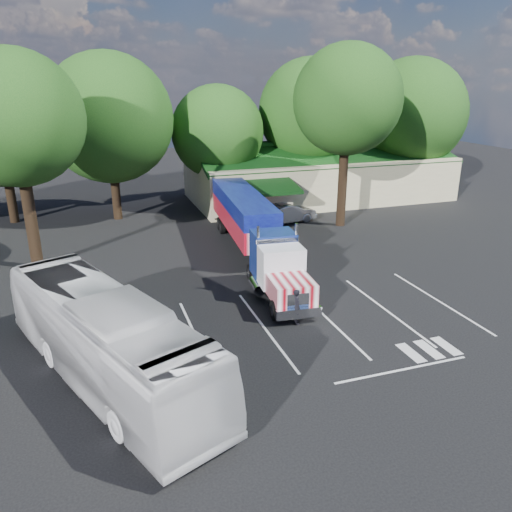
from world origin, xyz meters
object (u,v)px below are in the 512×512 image
object	(u,v)px
silver_sedan	(288,213)
semi_truck	(251,224)
woman	(297,306)
bicycle	(277,233)
tour_bus	(107,339)

from	to	relation	value
silver_sedan	semi_truck	bearing A→B (deg)	127.84
semi_truck	woman	world-z (taller)	semi_truck
semi_truck	bicycle	world-z (taller)	semi_truck
semi_truck	tour_bus	world-z (taller)	semi_truck
bicycle	tour_bus	distance (m)	19.37
woman	bicycle	world-z (taller)	woman
semi_truck	bicycle	bearing A→B (deg)	49.72
silver_sedan	woman	bearing A→B (deg)	145.42
bicycle	tour_bus	size ratio (longest dim) A/B	0.13
bicycle	tour_bus	xyz separation A→B (m)	(-12.50, -14.73, 1.33)
semi_truck	silver_sedan	distance (m)	8.65
woman	tour_bus	distance (m)	8.89
semi_truck	silver_sedan	bearing A→B (deg)	56.83
tour_bus	silver_sedan	distance (m)	23.72
semi_truck	tour_bus	distance (m)	15.17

